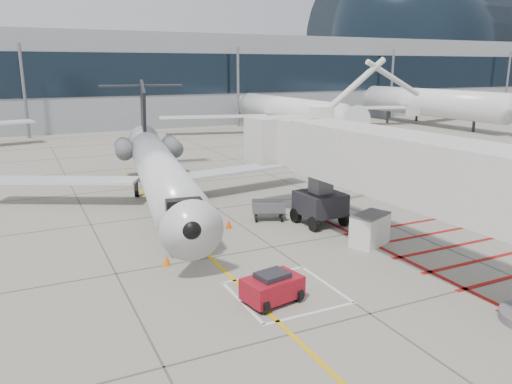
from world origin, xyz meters
name	(u,v)px	position (x,y,z in m)	size (l,w,h in m)	color
ground_plane	(314,275)	(0.00, 0.00, 0.00)	(260.00, 260.00, 0.00)	gray
regional_jet	(162,154)	(-3.44, 12.17, 3.89)	(23.52, 29.66, 7.77)	silver
jet_bridge	(403,178)	(4.66, -0.14, 4.07)	(9.65, 20.37, 8.15)	silver
pushback_tug	(272,286)	(-2.89, -1.51, 0.66)	(2.27, 1.42, 1.33)	maroon
baggage_cart	(268,210)	(1.97, 8.35, 0.62)	(1.97, 1.24, 1.24)	#4E4F53
ground_power_unit	(370,229)	(4.75, 2.13, 0.84)	(2.13, 1.24, 1.69)	white
cone_nose	(166,260)	(-5.65, 3.98, 0.26)	(0.38, 0.38, 0.52)	orange
cone_side	(229,224)	(-0.85, 7.91, 0.25)	(0.36, 0.36, 0.50)	#DA480B
terminal_building	(148,79)	(10.00, 70.00, 7.00)	(180.00, 28.00, 14.00)	gray
terminal_glass_band	(171,74)	(10.00, 55.95, 8.00)	(180.00, 0.10, 6.00)	black
terminal_dome	(417,43)	(70.00, 70.00, 14.00)	(40.00, 28.00, 28.00)	black
bg_aircraft_c	(277,92)	(22.57, 46.00, 5.57)	(33.42, 37.13, 11.14)	silver
bg_aircraft_d	(414,84)	(47.68, 46.00, 6.35)	(38.12, 42.35, 12.71)	silver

